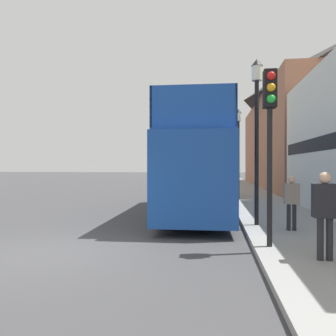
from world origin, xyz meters
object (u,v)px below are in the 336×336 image
at_px(traffic_signal, 270,118).
at_px(lamp_post_second, 238,137).
at_px(tour_bus, 197,168).
at_px(pedestrian_nearest, 325,207).
at_px(lamp_post_third, 233,147).
at_px(parked_car_ahead_of_bus, 211,186).
at_px(lamp_post_nearest, 257,112).
at_px(pedestrian_second, 292,198).

height_order(traffic_signal, lamp_post_second, lamp_post_second).
height_order(tour_bus, pedestrian_nearest, tour_bus).
bearing_deg(lamp_post_third, parked_car_ahead_of_bus, -106.47).
distance_m(tour_bus, traffic_signal, 6.31).
relative_size(pedestrian_nearest, lamp_post_nearest, 0.33).
height_order(tour_bus, parked_car_ahead_of_bus, tour_bus).
bearing_deg(parked_car_ahead_of_bus, lamp_post_second, -53.12).
relative_size(tour_bus, lamp_post_nearest, 1.88).
bearing_deg(lamp_post_third, lamp_post_second, -91.37).
bearing_deg(tour_bus, traffic_signal, -73.30).
xyz_separation_m(traffic_signal, lamp_post_second, (0.10, 10.89, 0.50)).
xyz_separation_m(traffic_signal, lamp_post_nearest, (0.06, 2.78, 0.59)).
distance_m(pedestrian_nearest, lamp_post_third, 20.12).
bearing_deg(lamp_post_third, pedestrian_second, -87.85).
bearing_deg(lamp_post_nearest, traffic_signal, -91.27).
relative_size(parked_car_ahead_of_bus, lamp_post_third, 0.84).
relative_size(pedestrian_nearest, lamp_post_third, 0.35).
relative_size(traffic_signal, lamp_post_nearest, 0.78).
height_order(pedestrian_nearest, lamp_post_nearest, lamp_post_nearest).
relative_size(tour_bus, lamp_post_third, 1.97).
relative_size(pedestrian_nearest, pedestrian_second, 1.11).
relative_size(tour_bus, pedestrian_second, 6.27).
height_order(pedestrian_nearest, lamp_post_third, lamp_post_third).
distance_m(parked_car_ahead_of_bus, lamp_post_nearest, 10.86).
bearing_deg(lamp_post_second, tour_bus, -112.28).
distance_m(traffic_signal, lamp_post_nearest, 2.84).
xyz_separation_m(parked_car_ahead_of_bus, traffic_signal, (1.45, -13.13, 2.33)).
xyz_separation_m(tour_bus, traffic_signal, (1.95, -5.89, 1.16)).
xyz_separation_m(lamp_post_nearest, lamp_post_second, (0.04, 8.12, -0.09)).
bearing_deg(pedestrian_second, traffic_signal, -114.62).
bearing_deg(lamp_post_nearest, lamp_post_third, 89.18).
relative_size(parked_car_ahead_of_bus, pedestrian_second, 2.66).
bearing_deg(traffic_signal, lamp_post_second, 89.47).
distance_m(tour_bus, lamp_post_nearest, 4.10).
bearing_deg(pedestrian_second, lamp_post_nearest, 139.51).
height_order(pedestrian_second, lamp_post_third, lamp_post_third).
distance_m(pedestrian_second, lamp_post_nearest, 2.82).
height_order(pedestrian_second, lamp_post_second, lamp_post_second).
bearing_deg(lamp_post_second, traffic_signal, -90.53).
relative_size(traffic_signal, lamp_post_third, 0.81).
bearing_deg(parked_car_ahead_of_bus, lamp_post_nearest, -79.52).
bearing_deg(pedestrian_nearest, pedestrian_second, 88.87).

